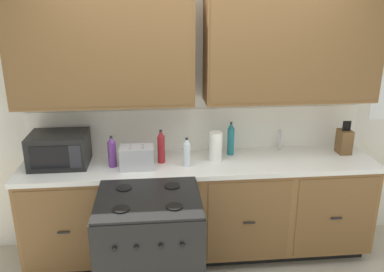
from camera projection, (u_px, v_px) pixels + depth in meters
name	position (u px, v px, depth m)	size (l,w,h in m)	color
wall_unit	(199.00, 73.00, 3.44)	(4.26, 0.40, 2.53)	silver
counter_run	(200.00, 208.00, 3.64)	(3.09, 0.64, 0.94)	black
stove_range	(150.00, 253.00, 3.02)	(0.76, 0.68, 0.95)	black
microwave	(59.00, 149.00, 3.39)	(0.48, 0.37, 0.28)	black
toaster	(137.00, 157.00, 3.34)	(0.28, 0.18, 0.19)	#B7B7BC
knife_block	(344.00, 141.00, 3.66)	(0.11, 0.14, 0.31)	brown
sink_faucet	(279.00, 140.00, 3.73)	(0.02, 0.02, 0.20)	#B2B5BA
paper_towel_roll	(216.00, 146.00, 3.49)	(0.12, 0.12, 0.26)	white
bottle_teal	(231.00, 139.00, 3.62)	(0.06, 0.06, 0.31)	#1E707A
bottle_clear	(187.00, 152.00, 3.37)	(0.06, 0.06, 0.25)	silver
bottle_violet	(112.00, 152.00, 3.36)	(0.07, 0.07, 0.27)	#663384
bottle_red	(161.00, 147.00, 3.44)	(0.07, 0.07, 0.30)	maroon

